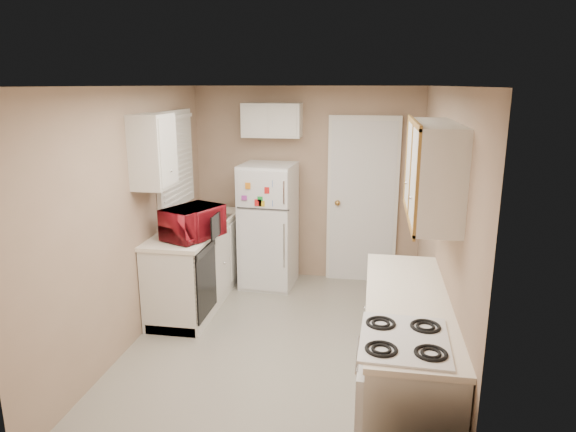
# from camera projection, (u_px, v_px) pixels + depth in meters

# --- Properties ---
(floor) EXTENTS (3.80, 3.80, 0.00)m
(floor) POSITION_uv_depth(u_px,v_px,m) (279.00, 346.00, 4.89)
(floor) COLOR #AAA597
(floor) RESTS_ON ground
(ceiling) EXTENTS (3.80, 3.80, 0.00)m
(ceiling) POSITION_uv_depth(u_px,v_px,m) (278.00, 86.00, 4.29)
(ceiling) COLOR white
(ceiling) RESTS_ON floor
(wall_left) EXTENTS (3.80, 3.80, 0.00)m
(wall_left) POSITION_uv_depth(u_px,v_px,m) (132.00, 218.00, 4.81)
(wall_left) COLOR tan
(wall_left) RESTS_ON floor
(wall_right) EXTENTS (3.80, 3.80, 0.00)m
(wall_right) POSITION_uv_depth(u_px,v_px,m) (440.00, 231.00, 4.36)
(wall_right) COLOR tan
(wall_right) RESTS_ON floor
(wall_back) EXTENTS (2.80, 2.80, 0.00)m
(wall_back) POSITION_uv_depth(u_px,v_px,m) (306.00, 185.00, 6.40)
(wall_back) COLOR tan
(wall_back) RESTS_ON floor
(wall_front) EXTENTS (2.80, 2.80, 0.00)m
(wall_front) POSITION_uv_depth(u_px,v_px,m) (215.00, 316.00, 2.77)
(wall_front) COLOR tan
(wall_front) RESTS_ON floor
(left_counter) EXTENTS (0.60, 1.80, 0.90)m
(left_counter) POSITION_uv_depth(u_px,v_px,m) (198.00, 263.00, 5.81)
(left_counter) COLOR silver
(left_counter) RESTS_ON floor
(dishwasher) EXTENTS (0.03, 0.58, 0.72)m
(dishwasher) POSITION_uv_depth(u_px,v_px,m) (206.00, 281.00, 5.18)
(dishwasher) COLOR black
(dishwasher) RESTS_ON floor
(sink) EXTENTS (0.54, 0.74, 0.16)m
(sink) POSITION_uv_depth(u_px,v_px,m) (201.00, 225.00, 5.85)
(sink) COLOR gray
(sink) RESTS_ON left_counter
(microwave) EXTENTS (0.66, 0.53, 0.39)m
(microwave) POSITION_uv_depth(u_px,v_px,m) (193.00, 224.00, 5.17)
(microwave) COLOR maroon
(microwave) RESTS_ON left_counter
(soap_bottle) EXTENTS (0.08, 0.09, 0.18)m
(soap_bottle) POSITION_uv_depth(u_px,v_px,m) (203.00, 208.00, 6.04)
(soap_bottle) COLOR white
(soap_bottle) RESTS_ON left_counter
(window_blinds) EXTENTS (0.10, 0.98, 1.08)m
(window_blinds) POSITION_uv_depth(u_px,v_px,m) (176.00, 160.00, 5.71)
(window_blinds) COLOR silver
(window_blinds) RESTS_ON wall_left
(upper_cabinet_left) EXTENTS (0.30, 0.45, 0.70)m
(upper_cabinet_left) POSITION_uv_depth(u_px,v_px,m) (153.00, 151.00, 4.85)
(upper_cabinet_left) COLOR silver
(upper_cabinet_left) RESTS_ON wall_left
(refrigerator) EXTENTS (0.66, 0.64, 1.51)m
(refrigerator) POSITION_uv_depth(u_px,v_px,m) (269.00, 226.00, 6.21)
(refrigerator) COLOR silver
(refrigerator) RESTS_ON floor
(cabinet_over_fridge) EXTENTS (0.70, 0.30, 0.40)m
(cabinet_over_fridge) POSITION_uv_depth(u_px,v_px,m) (272.00, 120.00, 6.12)
(cabinet_over_fridge) COLOR silver
(cabinet_over_fridge) RESTS_ON wall_back
(interior_door) EXTENTS (0.86, 0.06, 2.08)m
(interior_door) POSITION_uv_depth(u_px,v_px,m) (362.00, 201.00, 6.30)
(interior_door) COLOR silver
(interior_door) RESTS_ON floor
(right_counter) EXTENTS (0.60, 2.00, 0.90)m
(right_counter) POSITION_uv_depth(u_px,v_px,m) (404.00, 355.00, 3.83)
(right_counter) COLOR silver
(right_counter) RESTS_ON floor
(stove) EXTENTS (0.56, 0.67, 0.80)m
(stove) POSITION_uv_depth(u_px,v_px,m) (400.00, 412.00, 3.25)
(stove) COLOR silver
(stove) RESTS_ON floor
(upper_cabinet_right) EXTENTS (0.30, 1.20, 0.70)m
(upper_cabinet_right) POSITION_uv_depth(u_px,v_px,m) (434.00, 171.00, 3.76)
(upper_cabinet_right) COLOR silver
(upper_cabinet_right) RESTS_ON wall_right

